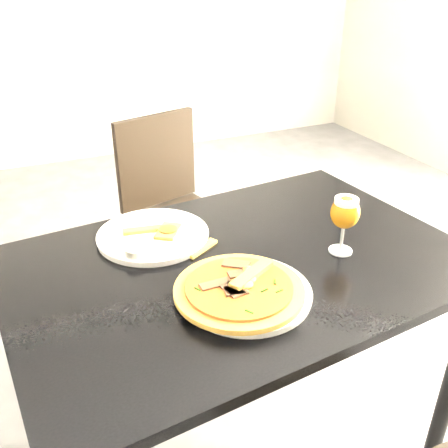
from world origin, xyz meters
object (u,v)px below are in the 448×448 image
dining_table (240,288)px  pizza (239,289)px  chair_far (174,209)px  beer_glass (345,213)px

dining_table → pizza: size_ratio=4.13×
chair_far → beer_glass: size_ratio=5.38×
dining_table → beer_glass: beer_glass is taller
chair_far → pizza: size_ratio=2.86×
beer_glass → chair_far: bearing=99.5°
dining_table → beer_glass: (0.27, -0.07, 0.21)m
chair_far → beer_glass: bearing=-95.9°
dining_table → chair_far: size_ratio=1.44×
beer_glass → dining_table: bearing=164.9°
chair_far → beer_glass: 1.04m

